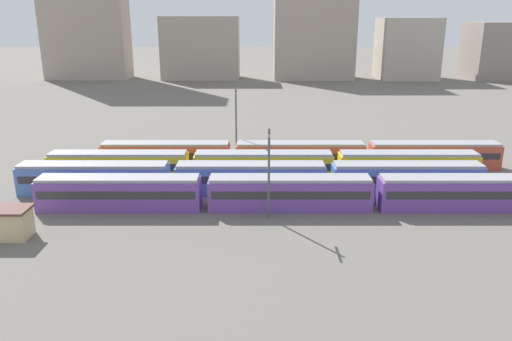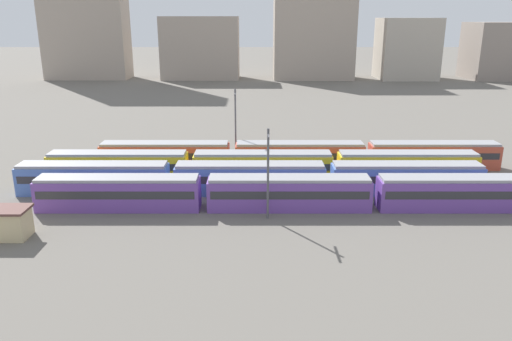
{
  "view_description": "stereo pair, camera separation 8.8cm",
  "coord_description": "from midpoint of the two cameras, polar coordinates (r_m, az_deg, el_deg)",
  "views": [
    {
      "loc": [
        11.09,
        -51.79,
        20.55
      ],
      "look_at": [
        10.92,
        7.8,
        2.04
      ],
      "focal_mm": 34.86,
      "sensor_mm": 36.0,
      "label": 1
    },
    {
      "loc": [
        11.18,
        -51.79,
        20.55
      ],
      "look_at": [
        10.92,
        7.8,
        2.04
      ],
      "focal_mm": 34.86,
      "sensor_mm": 36.0,
      "label": 2
    }
  ],
  "objects": [
    {
      "name": "ground_plane",
      "position": [
        64.01,
        -9.87,
        -1.74
      ],
      "size": [
        600.0,
        600.0,
        0.0
      ],
      "primitive_type": "plane",
      "color": "#666059"
    },
    {
      "name": "train_track_0",
      "position": [
        55.17,
        4.0,
        -2.54
      ],
      "size": [
        55.8,
        3.06,
        3.75
      ],
      "color": "#6B429E",
      "rests_on": "ground_plane"
    },
    {
      "name": "train_track_1",
      "position": [
        59.97,
        -0.51,
        -0.86
      ],
      "size": [
        55.8,
        3.06,
        3.75
      ],
      "color": "#4C70BC",
      "rests_on": "ground_plane"
    },
    {
      "name": "train_track_2",
      "position": [
        64.94,
        0.97,
        0.57
      ],
      "size": [
        55.8,
        3.06,
        3.75
      ],
      "color": "yellow",
      "rests_on": "ground_plane"
    },
    {
      "name": "train_track_3",
      "position": [
        70.2,
        5.19,
        1.78
      ],
      "size": [
        55.8,
        3.06,
        3.75
      ],
      "color": "#BC4C38",
      "rests_on": "ground_plane"
    },
    {
      "name": "catenary_pole_0",
      "position": [
        51.3,
        1.59,
        0.1
      ],
      "size": [
        0.24,
        3.2,
        9.77
      ],
      "color": "#4C4C51",
      "rests_on": "ground_plane"
    },
    {
      "name": "catenary_pole_1",
      "position": [
        71.73,
        -2.18,
        5.5
      ],
      "size": [
        0.24,
        3.2,
        10.78
      ],
      "color": "#4C4C51",
      "rests_on": "ground_plane"
    },
    {
      "name": "signal_hut",
      "position": [
        53.56,
        -26.12,
        -5.38
      ],
      "size": [
        3.6,
        3.0,
        3.04
      ],
      "color": "#C6B284",
      "rests_on": "ground_plane"
    },
    {
      "name": "distant_building_1",
      "position": [
        175.09,
        -6.21,
        13.81
      ],
      "size": [
        26.0,
        13.56,
        20.64
      ],
      "primitive_type": "cube",
      "color": "#A89989",
      "rests_on": "ground_plane"
    },
    {
      "name": "distant_building_2",
      "position": [
        174.89,
        6.81,
        15.96
      ],
      "size": [
        26.71,
        15.2,
        33.86
      ],
      "primitive_type": "cube",
      "color": "#A89989",
      "rests_on": "ground_plane"
    },
    {
      "name": "distant_building_3",
      "position": [
        181.51,
        17.07,
        13.22
      ],
      "size": [
        18.85,
        17.06,
        20.15
      ],
      "primitive_type": "cube",
      "color": "#B2A899",
      "rests_on": "ground_plane"
    },
    {
      "name": "distant_building_4",
      "position": [
        194.29,
        27.14,
        12.12
      ],
      "size": [
        26.9,
        18.3,
        18.74
      ],
      "primitive_type": "cube",
      "color": "gray",
      "rests_on": "ground_plane"
    }
  ]
}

